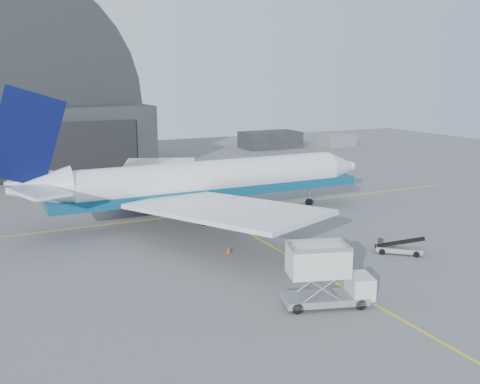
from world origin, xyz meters
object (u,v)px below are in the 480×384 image
catering_truck (325,276)px  pushback_tug (279,219)px  belt_loader_a (314,254)px  airliner (199,182)px  belt_loader_b (398,248)px

catering_truck → pushback_tug: catering_truck is taller
belt_loader_a → catering_truck: bearing=-103.4°
airliner → catering_truck: airliner is taller
airliner → pushback_tug: size_ratio=12.30×
belt_loader_a → airliner: bearing=118.5°
pushback_tug → belt_loader_a: bearing=-107.5°
airliner → belt_loader_a: (4.05, -18.87, -3.97)m
pushback_tug → belt_loader_b: 15.19m
pushback_tug → belt_loader_a: 12.70m
belt_loader_b → belt_loader_a: bearing=-153.2°
airliner → pushback_tug: airliner is taller
airliner → belt_loader_b: 24.72m
airliner → belt_loader_a: bearing=-77.9°
pushback_tug → belt_loader_b: (5.15, -14.29, -0.10)m
airliner → belt_loader_b: size_ratio=10.80×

